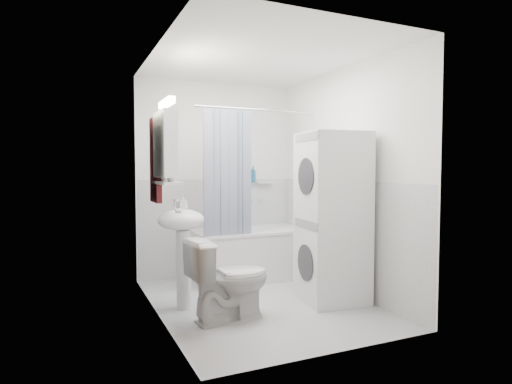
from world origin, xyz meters
name	(u,v)px	position (x,y,z in m)	size (l,w,h in m)	color
floor	(260,302)	(0.00, 0.00, 0.00)	(2.60, 2.60, 0.00)	#B5B6BA
room_walls	(260,153)	(0.00, 0.00, 1.49)	(2.60, 2.60, 2.60)	white
wainscot	(248,238)	(0.00, 0.29, 0.60)	(1.98, 2.58, 2.58)	white
door	(178,211)	(-0.95, -0.55, 1.00)	(0.05, 2.00, 2.00)	brown
bathtub	(257,251)	(0.38, 0.92, 0.33)	(1.56, 0.74, 0.60)	white
tub_spout	(261,201)	(0.58, 1.25, 0.92)	(0.04, 0.04, 0.12)	silver
curtain_rod	(268,110)	(0.38, 0.61, 2.00)	(0.02, 0.02, 1.74)	silver
shower_curtain	(228,176)	(-0.11, 0.61, 1.25)	(0.55, 0.02, 1.45)	#151E49
sink	(182,235)	(-0.75, 0.12, 0.70)	(0.44, 0.37, 1.04)	white
medicine_cabinet	(165,143)	(-0.90, 0.10, 1.57)	(0.13, 0.50, 0.71)	white
shelf	(167,183)	(-0.89, 0.10, 1.20)	(0.18, 0.54, 0.03)	silver
shower_caddy	(264,183)	(0.63, 1.24, 1.15)	(0.22, 0.06, 0.02)	silver
towel	(156,158)	(-0.94, 0.39, 1.44)	(0.07, 0.35, 0.85)	#571722
washer_dryer	(332,217)	(0.68, -0.25, 0.84)	(0.67, 0.67, 1.69)	white
toilet	(229,279)	(-0.45, -0.34, 0.36)	(0.41, 0.73, 0.72)	white
soap_pump	(183,208)	(-0.71, 0.25, 0.95)	(0.08, 0.17, 0.08)	gray
shelf_bottle	(171,178)	(-0.89, -0.05, 1.25)	(0.07, 0.18, 0.07)	gray
shelf_cup	(165,176)	(-0.89, 0.22, 1.26)	(0.10, 0.09, 0.10)	gray
shampoo_a	(244,177)	(0.35, 1.24, 1.23)	(0.13, 0.17, 0.13)	gray
shampoo_b	(253,179)	(0.47, 1.24, 1.20)	(0.08, 0.21, 0.08)	#255F95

